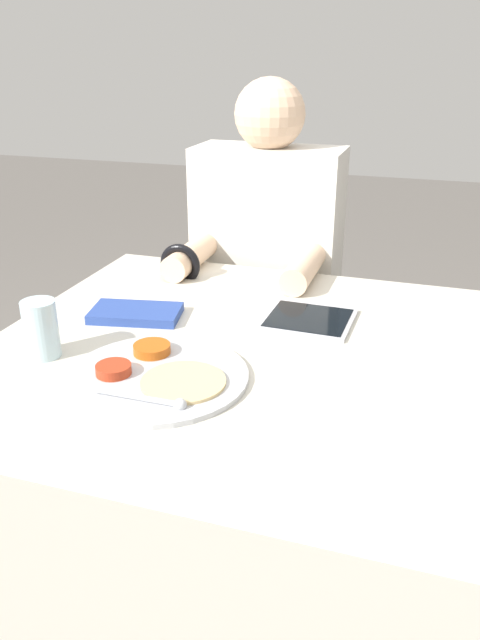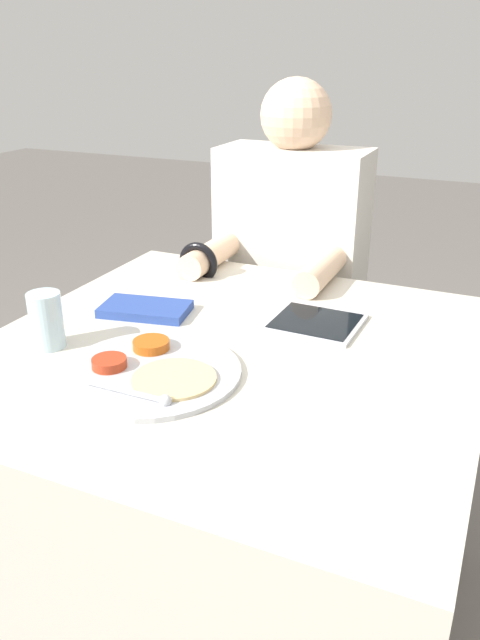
{
  "view_description": "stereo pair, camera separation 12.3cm",
  "coord_description": "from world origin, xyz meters",
  "px_view_note": "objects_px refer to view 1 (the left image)",
  "views": [
    {
      "loc": [
        0.36,
        -1.07,
        1.31
      ],
      "look_at": [
        0.02,
        0.0,
        0.82
      ],
      "focal_mm": 35.0,
      "sensor_mm": 36.0,
      "label": 1
    },
    {
      "loc": [
        0.48,
        -1.02,
        1.31
      ],
      "look_at": [
        0.02,
        0.0,
        0.82
      ],
      "focal_mm": 35.0,
      "sensor_mm": 36.0,
      "label": 2
    }
  ],
  "objects_px": {
    "tablet_device": "(308,319)",
    "drinking_glass": "(41,329)",
    "thali_tray": "(157,375)",
    "person_diner": "(266,306)",
    "red_notebook": "(136,314)"
  },
  "relations": [
    {
      "from": "thali_tray",
      "to": "tablet_device",
      "type": "distance_m",
      "value": 0.4
    },
    {
      "from": "red_notebook",
      "to": "tablet_device",
      "type": "height_order",
      "value": "red_notebook"
    },
    {
      "from": "thali_tray",
      "to": "red_notebook",
      "type": "distance_m",
      "value": 0.29
    },
    {
      "from": "red_notebook",
      "to": "person_diner",
      "type": "relative_size",
      "value": 0.17
    },
    {
      "from": "thali_tray",
      "to": "red_notebook",
      "type": "xyz_separation_m",
      "value": [
        -0.16,
        0.24,
        0.0
      ]
    },
    {
      "from": "thali_tray",
      "to": "drinking_glass",
      "type": "relative_size",
      "value": 2.92
    },
    {
      "from": "thali_tray",
      "to": "drinking_glass",
      "type": "distance_m",
      "value": 0.25
    },
    {
      "from": "red_notebook",
      "to": "tablet_device",
      "type": "relative_size",
      "value": 1.09
    },
    {
      "from": "tablet_device",
      "to": "person_diner",
      "type": "height_order",
      "value": "person_diner"
    },
    {
      "from": "thali_tray",
      "to": "person_diner",
      "type": "relative_size",
      "value": 0.27
    },
    {
      "from": "thali_tray",
      "to": "person_diner",
      "type": "distance_m",
      "value": 0.82
    },
    {
      "from": "tablet_device",
      "to": "drinking_glass",
      "type": "height_order",
      "value": "drinking_glass"
    },
    {
      "from": "tablet_device",
      "to": "person_diner",
      "type": "relative_size",
      "value": 0.16
    },
    {
      "from": "thali_tray",
      "to": "person_diner",
      "type": "bearing_deg",
      "value": 91.27
    },
    {
      "from": "tablet_device",
      "to": "drinking_glass",
      "type": "bearing_deg",
      "value": -144.63
    }
  ]
}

